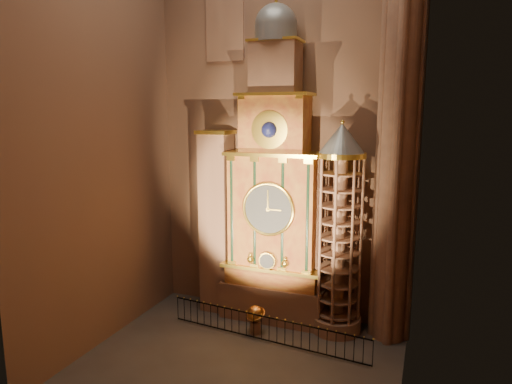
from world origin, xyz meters
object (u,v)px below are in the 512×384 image
at_px(astronomical_clock, 274,199).
at_px(celestial_globe, 255,317).
at_px(iron_railing, 265,329).
at_px(stair_turret, 339,232).
at_px(portrait_tower, 217,221).

bearing_deg(astronomical_clock, celestial_globe, -97.86).
height_order(celestial_globe, iron_railing, celestial_globe).
xyz_separation_m(astronomical_clock, iron_railing, (0.49, -2.74, -5.98)).
xyz_separation_m(celestial_globe, iron_railing, (0.78, -0.67, -0.19)).
relative_size(astronomical_clock, iron_railing, 1.60).
bearing_deg(celestial_globe, stair_turret, 25.52).
bearing_deg(iron_railing, celestial_globe, 139.27).
bearing_deg(iron_railing, stair_turret, 39.52).
bearing_deg(portrait_tower, stair_turret, -2.33).
height_order(astronomical_clock, celestial_globe, astronomical_clock).
xyz_separation_m(stair_turret, iron_railing, (-3.01, -2.48, -4.57)).
relative_size(portrait_tower, celestial_globe, 6.91).
bearing_deg(celestial_globe, iron_railing, -40.73).
distance_m(stair_turret, celestial_globe, 6.07).
height_order(astronomical_clock, iron_railing, astronomical_clock).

